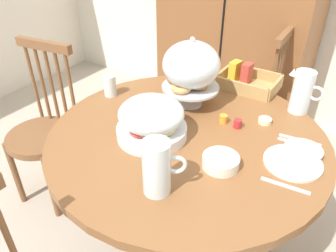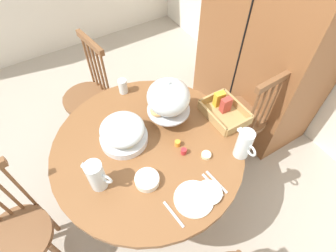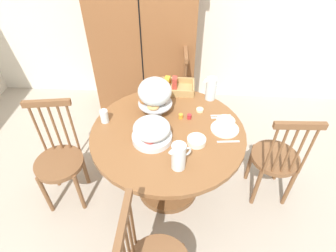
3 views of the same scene
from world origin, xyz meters
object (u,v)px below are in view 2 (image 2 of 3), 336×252
pastry_stand_with_dome (168,98)px  orange_juice_pitcher (243,145)px  milk_pitcher (97,176)px  butter_dish (206,155)px  windsor_chair_near_window (89,97)px  wooden_armoire (272,26)px  china_plate_large (194,199)px  china_plate_small (209,192)px  dining_table (149,163)px  drinking_glass (123,86)px  windsor_chair_by_cabinet (18,233)px  fruit_platter_covered (123,132)px  cereal_basket (224,110)px  cereal_bowl (147,180)px  windsor_chair_far_side (245,117)px

pastry_stand_with_dome → orange_juice_pitcher: pastry_stand_with_dome is taller
milk_pitcher → butter_dish: (0.16, 0.63, -0.08)m
windsor_chair_near_window → pastry_stand_with_dome: pastry_stand_with_dome is taller
milk_pitcher → orange_juice_pitcher: bearing=72.5°
wooden_armoire → china_plate_large: bearing=-58.3°
china_plate_small → butter_dish: bearing=146.7°
milk_pitcher → butter_dish: bearing=75.6°
dining_table → china_plate_small: 0.53m
drinking_glass → wooden_armoire: bearing=81.5°
windsor_chair_by_cabinet → milk_pitcher: size_ratio=4.79×
windsor_chair_near_window → drinking_glass: bearing=26.8°
drinking_glass → butter_dish: (0.77, 0.19, -0.04)m
fruit_platter_covered → cereal_basket: 0.70m
pastry_stand_with_dome → cereal_bowl: bearing=-45.8°
wooden_armoire → windsor_chair_by_cabinet: bearing=-82.1°
windsor_chair_far_side → pastry_stand_with_dome: size_ratio=2.83×
pastry_stand_with_dome → cereal_bowl: pastry_stand_with_dome is taller
milk_pitcher → cereal_basket: size_ratio=0.64×
milk_pitcher → drinking_glass: 0.75m
dining_table → windsor_chair_far_side: windsor_chair_far_side is taller
windsor_chair_far_side → cereal_bowl: bearing=-77.1°
fruit_platter_covered → orange_juice_pitcher: orange_juice_pitcher is taller
dining_table → orange_juice_pitcher: (0.35, 0.46, 0.31)m
windsor_chair_near_window → fruit_platter_covered: windsor_chair_near_window is taller
dining_table → fruit_platter_covered: fruit_platter_covered is taller
milk_pitcher → china_plate_small: (0.37, 0.49, -0.08)m
windsor_chair_near_window → fruit_platter_covered: 0.87m
windsor_chair_by_cabinet → milk_pitcher: 0.68m
cereal_basket → cereal_bowl: bearing=-75.2°
wooden_armoire → cereal_bowl: 1.54m
windsor_chair_by_cabinet → china_plate_large: bearing=63.6°
windsor_chair_far_side → orange_juice_pitcher: bearing=-50.7°
orange_juice_pitcher → drinking_glass: (-0.86, -0.38, -0.04)m
dining_table → cereal_bowl: cereal_bowl is taller
milk_pitcher → china_plate_large: 0.54m
dining_table → fruit_platter_covered: bearing=-137.0°
pastry_stand_with_dome → milk_pitcher: pastry_stand_with_dome is taller
wooden_armoire → cereal_basket: 0.84m
windsor_chair_near_window → butter_dish: bearing=18.2°
cereal_basket → china_plate_large: size_ratio=1.44×
pastry_stand_with_dome → cereal_basket: (0.15, 0.35, -0.16)m
milk_pitcher → china_plate_large: (0.35, 0.40, -0.09)m
drinking_glass → windsor_chair_near_window: bearing=-153.2°
windsor_chair_by_cabinet → windsor_chair_far_side: same height
orange_juice_pitcher → china_plate_small: bearing=-71.4°
fruit_platter_covered → milk_pitcher: size_ratio=1.47×
wooden_armoire → milk_pitcher: wooden_armoire is taller
china_plate_large → windsor_chair_near_window: bearing=-173.4°
fruit_platter_covered → orange_juice_pitcher: size_ratio=1.45×
dining_table → orange_juice_pitcher: bearing=52.6°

